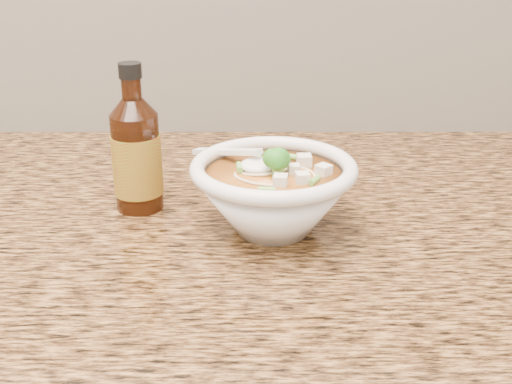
{
  "coord_description": "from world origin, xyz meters",
  "views": [
    {
      "loc": [
        0.36,
        0.93,
        1.24
      ],
      "look_at": [
        0.36,
        1.61,
        0.95
      ],
      "focal_mm": 45.0,
      "sensor_mm": 36.0,
      "label": 1
    }
  ],
  "objects": [
    {
      "name": "soup_bowl",
      "position": [
        0.38,
        1.61,
        0.94
      ],
      "size": [
        0.19,
        0.19,
        0.11
      ],
      "rotation": [
        0.0,
        0.0,
        0.39
      ],
      "color": "white",
      "rests_on": "counter_slab"
    },
    {
      "name": "hot_sauce_bottle",
      "position": [
        0.21,
        1.67,
        0.97
      ],
      "size": [
        0.08,
        0.08,
        0.18
      ],
      "rotation": [
        0.0,
        0.0,
        0.33
      ],
      "color": "#3C1808",
      "rests_on": "counter_slab"
    }
  ]
}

